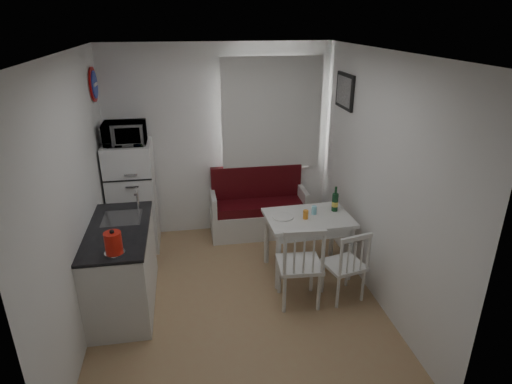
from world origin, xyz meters
TOP-DOWN VIEW (x-y plane):
  - floor at (0.00, 0.00)m, footprint 3.00×3.50m
  - ceiling at (0.00, 0.00)m, footprint 3.00×3.50m
  - wall_back at (0.00, 1.75)m, footprint 3.00×0.02m
  - wall_front at (0.00, -1.75)m, footprint 3.00×0.02m
  - wall_left at (-1.50, 0.00)m, footprint 0.02×3.50m
  - wall_right at (1.50, 0.00)m, footprint 0.02×3.50m
  - window at (0.70, 1.72)m, footprint 1.22×0.06m
  - curtain at (0.70, 1.65)m, footprint 1.35×0.02m
  - kitchen_counter at (-1.20, 0.16)m, footprint 0.62×1.32m
  - wall_sign at (-1.47, 1.45)m, footprint 0.03×0.40m
  - picture_frame at (1.48, 1.10)m, footprint 0.04×0.52m
  - bench at (0.49, 1.51)m, footprint 1.34×0.51m
  - dining_table at (0.90, 0.43)m, footprint 1.01×0.72m
  - chair_left at (0.65, -0.24)m, footprint 0.48×0.46m
  - chair_right at (1.15, -0.22)m, footprint 0.47×0.46m
  - fridge at (-1.18, 1.40)m, footprint 0.58×0.58m
  - microwave at (-1.18, 1.35)m, footprint 0.50×0.34m
  - kettle at (-1.15, -0.38)m, footprint 0.18×0.18m
  - wine_bottle at (1.25, 0.53)m, footprint 0.08×0.08m
  - drinking_glass_orange at (0.85, 0.38)m, footprint 0.06×0.06m
  - drinking_glass_blue at (0.98, 0.48)m, footprint 0.06×0.06m
  - plate at (0.60, 0.45)m, footprint 0.25×0.25m

SIDE VIEW (x-z plane):
  - floor at x=0.00m, z-range -0.01..0.01m
  - bench at x=0.49m, z-range -0.16..0.79m
  - kitchen_counter at x=-1.20m, z-range -0.12..1.04m
  - chair_right at x=1.15m, z-range 0.29..0.74m
  - chair_left at x=0.65m, z-range 0.34..0.85m
  - dining_table at x=0.90m, z-range 0.28..1.02m
  - fridge at x=-1.18m, z-range 0.00..1.44m
  - plate at x=0.60m, z-range 0.73..0.75m
  - drinking_glass_blue at x=0.98m, z-range 0.73..0.83m
  - drinking_glass_orange at x=0.85m, z-range 0.73..0.84m
  - wine_bottle at x=1.25m, z-range 0.73..1.04m
  - kettle at x=-1.15m, z-range 0.90..1.15m
  - wall_back at x=0.00m, z-range 0.00..2.60m
  - wall_front at x=0.00m, z-range 0.00..2.60m
  - wall_left at x=-1.50m, z-range 0.00..2.60m
  - wall_right at x=1.50m, z-range 0.00..2.60m
  - microwave at x=-1.18m, z-range 1.44..1.72m
  - window at x=0.70m, z-range 0.89..2.36m
  - curtain at x=0.70m, z-range 0.93..2.42m
  - picture_frame at x=1.48m, z-range 1.84..2.26m
  - wall_sign at x=-1.47m, z-range 1.95..2.35m
  - ceiling at x=0.00m, z-range 2.59..2.61m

